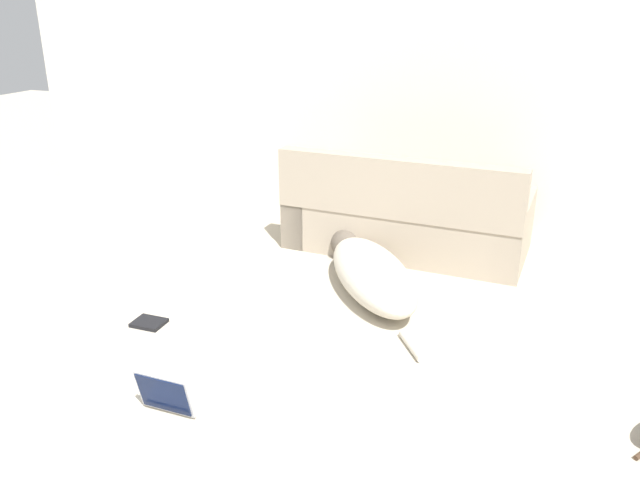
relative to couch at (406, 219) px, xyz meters
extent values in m
cube|color=silver|center=(-0.41, 0.70, 1.03)|extent=(7.49, 0.06, 2.58)
cube|color=tan|center=(0.00, 0.05, -0.07)|extent=(1.95, 0.98, 0.38)
cube|color=tan|center=(-0.02, -0.33, 0.35)|extent=(1.91, 0.24, 0.46)
cube|color=tan|center=(0.85, 0.00, 0.00)|extent=(0.25, 0.90, 0.52)
cube|color=tan|center=(-0.85, 0.09, 0.00)|extent=(0.25, 0.90, 0.52)
ellipsoid|color=beige|center=(-0.02, -0.92, -0.11)|extent=(1.07, 1.28, 0.30)
sphere|color=brown|center=(-0.40, -0.36, -0.14)|extent=(0.34, 0.34, 0.24)
cylinder|color=beige|center=(0.41, -1.56, -0.23)|extent=(0.22, 0.29, 0.06)
cylinder|color=#473323|center=(1.59, -2.11, -0.25)|extent=(0.07, 0.08, 0.02)
cube|color=#B7B7BC|center=(-0.59, -2.76, -0.25)|extent=(0.30, 0.24, 0.02)
cube|color=#B7B7BC|center=(-0.59, -2.61, -0.13)|extent=(0.30, 0.07, 0.23)
cube|color=#0F1938|center=(-0.59, -2.62, -0.13)|extent=(0.28, 0.06, 0.21)
cube|color=black|center=(-1.22, -1.85, -0.25)|extent=(0.20, 0.16, 0.02)
camera|label=1|loc=(1.03, -4.76, 1.67)|focal=35.00mm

